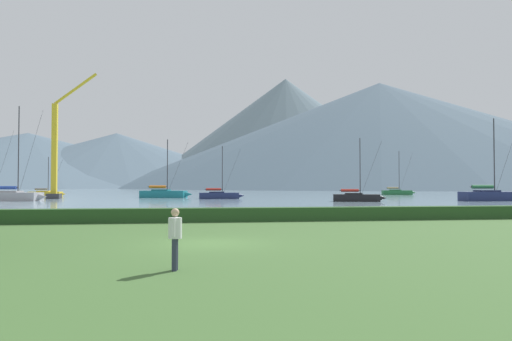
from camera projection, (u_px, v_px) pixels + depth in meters
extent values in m
plane|color=#3D602D|center=(209.00, 243.00, 18.72)|extent=(1000.00, 1000.00, 0.00)
cube|color=gray|center=(188.00, 191.00, 154.22)|extent=(320.00, 246.00, 0.00)
cube|color=#284C23|center=(200.00, 215.00, 29.61)|extent=(80.00, 1.20, 0.84)
cube|color=#19707A|center=(164.00, 194.00, 82.27)|extent=(8.07, 4.61, 1.20)
cone|color=#19707A|center=(189.00, 194.00, 81.70)|extent=(1.54, 1.34, 1.02)
cube|color=#16646E|center=(161.00, 192.00, 82.34)|extent=(3.23, 2.54, 0.76)
cylinder|color=#333338|center=(167.00, 167.00, 82.32)|extent=(0.15, 0.15, 9.28)
cylinder|color=#333338|center=(158.00, 187.00, 82.44)|extent=(3.35, 1.06, 0.13)
cylinder|color=orange|center=(158.00, 187.00, 82.44)|extent=(2.95, 1.26, 0.48)
cylinder|color=#333338|center=(178.00, 168.00, 82.08)|extent=(3.51, 1.02, 8.82)
cube|color=navy|center=(490.00, 196.00, 66.80)|extent=(8.07, 2.91, 1.26)
cube|color=#1B2449|center=(487.00, 193.00, 66.76)|extent=(3.01, 1.98, 0.80)
cylinder|color=#333338|center=(494.00, 157.00, 67.04)|extent=(0.16, 0.16, 10.73)
cylinder|color=#333338|center=(482.00, 187.00, 66.70)|extent=(3.61, 0.21, 0.14)
cylinder|color=#2D7542|center=(482.00, 187.00, 66.70)|extent=(3.07, 0.57, 0.50)
cylinder|color=#333338|center=(507.00, 159.00, 67.27)|extent=(3.81, 0.11, 10.20)
cube|color=#9E9EA3|center=(14.00, 197.00, 66.75)|extent=(7.87, 4.40, 1.17)
cone|color=#9E9EA3|center=(43.00, 197.00, 66.26)|extent=(1.49, 1.29, 1.00)
cube|color=gray|center=(11.00, 194.00, 66.81)|extent=(3.14, 2.45, 0.75)
cylinder|color=#333338|center=(19.00, 151.00, 66.86)|extent=(0.15, 0.15, 12.47)
cylinder|color=#333338|center=(7.00, 188.00, 66.91)|extent=(3.28, 0.99, 0.13)
cylinder|color=#2847A3|center=(7.00, 188.00, 66.91)|extent=(2.88, 1.19, 0.47)
cylinder|color=#333338|center=(30.00, 153.00, 66.64)|extent=(3.44, 0.95, 11.86)
cube|color=black|center=(356.00, 198.00, 64.49)|extent=(6.38, 3.65, 0.95)
cone|color=black|center=(383.00, 198.00, 64.04)|extent=(1.22, 1.06, 0.81)
cube|color=black|center=(354.00, 195.00, 64.55)|extent=(2.56, 2.01, 0.60)
cylinder|color=#333338|center=(360.00, 168.00, 64.54)|extent=(0.12, 0.12, 7.93)
cylinder|color=#333338|center=(350.00, 190.00, 64.63)|extent=(2.64, 0.84, 0.10)
cylinder|color=red|center=(350.00, 190.00, 64.63)|extent=(2.33, 1.00, 0.38)
cylinder|color=#333338|center=(371.00, 169.00, 64.35)|extent=(2.77, 0.81, 7.55)
cube|color=#236B38|center=(397.00, 193.00, 105.11)|extent=(6.46, 3.28, 0.97)
cone|color=#236B38|center=(413.00, 193.00, 104.93)|extent=(1.20, 1.02, 0.82)
cube|color=#206032|center=(395.00, 191.00, 105.14)|extent=(2.54, 1.90, 0.62)
cylinder|color=#333338|center=(399.00, 172.00, 105.21)|extent=(0.12, 0.12, 8.99)
cylinder|color=#333338|center=(393.00, 188.00, 105.18)|extent=(2.74, 0.65, 0.11)
cylinder|color=tan|center=(393.00, 188.00, 105.18)|extent=(2.39, 0.84, 0.39)
cylinder|color=#333338|center=(406.00, 173.00, 105.13)|extent=(2.88, 0.60, 8.55)
cube|color=gold|center=(45.00, 194.00, 90.76)|extent=(5.98, 2.67, 0.91)
cone|color=gold|center=(63.00, 194.00, 90.83)|extent=(1.08, 0.89, 0.77)
cube|color=gold|center=(44.00, 192.00, 90.76)|extent=(2.30, 1.64, 0.58)
cylinder|color=#333338|center=(48.00, 175.00, 90.87)|extent=(0.12, 0.12, 6.92)
cylinder|color=#333338|center=(41.00, 189.00, 90.77)|extent=(2.59, 0.42, 0.10)
cylinder|color=gray|center=(41.00, 189.00, 90.77)|extent=(2.24, 0.63, 0.36)
cylinder|color=#333338|center=(56.00, 176.00, 90.90)|extent=(2.73, 0.36, 6.59)
cone|color=#19707A|center=(14.00, 195.00, 80.78)|extent=(1.22, 0.98, 0.90)
cylinder|color=#333338|center=(4.00, 162.00, 80.80)|extent=(3.21, 0.25, 10.78)
cube|color=navy|center=(219.00, 196.00, 76.10)|extent=(6.17, 2.18, 0.97)
cone|color=navy|center=(241.00, 196.00, 76.57)|extent=(1.06, 0.83, 0.82)
cube|color=#1B2449|center=(217.00, 194.00, 76.07)|extent=(2.30, 1.50, 0.61)
cylinder|color=#333338|center=(222.00, 171.00, 76.28)|extent=(0.12, 0.12, 7.78)
cylinder|color=#333338|center=(213.00, 189.00, 76.02)|extent=(2.77, 0.14, 0.11)
cylinder|color=red|center=(213.00, 189.00, 76.02)|extent=(2.35, 0.42, 0.39)
cylinder|color=#333338|center=(231.00, 172.00, 76.47)|extent=(2.92, 0.06, 7.40)
cylinder|color=#2D3347|center=(174.00, 255.00, 12.77)|extent=(0.14, 0.14, 0.85)
cylinder|color=#2D3347|center=(176.00, 254.00, 12.95)|extent=(0.14, 0.14, 0.85)
cylinder|color=silver|center=(175.00, 228.00, 12.88)|extent=(0.36, 0.36, 0.55)
cylinder|color=silver|center=(174.00, 228.00, 12.64)|extent=(0.09, 0.09, 0.50)
cylinder|color=silver|center=(177.00, 226.00, 13.12)|extent=(0.09, 0.09, 0.50)
sphere|color=tan|center=(175.00, 212.00, 12.89)|extent=(0.22, 0.22, 0.22)
cube|color=#333338|center=(54.00, 196.00, 76.78)|extent=(2.00, 2.00, 0.80)
cube|color=gold|center=(55.00, 149.00, 77.00)|extent=(0.80, 0.80, 14.35)
cube|color=gold|center=(76.00, 89.00, 77.73)|extent=(6.53, 0.36, 5.26)
cone|color=slate|center=(286.00, 133.00, 376.18)|extent=(224.24, 224.24, 84.45)
cone|color=#425666|center=(380.00, 135.00, 333.89)|extent=(358.78, 358.78, 72.39)
cone|color=#4C6070|center=(116.00, 160.00, 368.99)|extent=(259.16, 259.16, 41.31)
cone|color=#4C6070|center=(28.00, 160.00, 375.34)|extent=(342.02, 342.02, 42.19)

